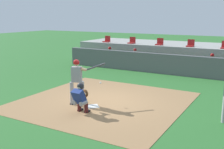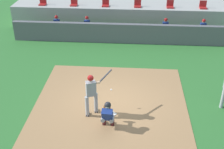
{
  "view_description": "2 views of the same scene",
  "coord_description": "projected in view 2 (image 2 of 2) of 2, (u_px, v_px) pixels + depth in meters",
  "views": [
    {
      "loc": [
        5.69,
        -9.26,
        3.47
      ],
      "look_at": [
        0.0,
        0.7,
        1.0
      ],
      "focal_mm": 44.41,
      "sensor_mm": 36.0,
      "label": 1
    },
    {
      "loc": [
        0.83,
        -10.47,
        7.35
      ],
      "look_at": [
        0.0,
        0.7,
        1.0
      ],
      "focal_mm": 47.93,
      "sensor_mm": 36.0,
      "label": 2
    }
  ],
  "objects": [
    {
      "name": "ground_plane",
      "position": [
        111.0,
        103.0,
        12.77
      ],
      "size": [
        80.0,
        80.0,
        0.0
      ],
      "primitive_type": "plane",
      "color": "#2D6B2D"
    },
    {
      "name": "dugout_player_0",
      "position": [
        57.0,
        25.0,
        19.06
      ],
      "size": [
        0.49,
        0.7,
        1.3
      ],
      "color": "#939399",
      "rests_on": "ground"
    },
    {
      "name": "stadium_seat_3",
      "position": [
        138.0,
        5.0,
        20.07
      ],
      "size": [
        0.46,
        0.46,
        0.48
      ],
      "color": "#A51E1E",
      "rests_on": "stands_platform"
    },
    {
      "name": "stadium_seat_2",
      "position": [
        106.0,
        4.0,
        20.21
      ],
      "size": [
        0.46,
        0.46,
        0.48
      ],
      "color": "#A51E1E",
      "rests_on": "stands_platform"
    },
    {
      "name": "dirt_infield",
      "position": [
        111.0,
        103.0,
        12.76
      ],
      "size": [
        6.4,
        6.4,
        0.01
      ],
      "primitive_type": "cube",
      "color": "#9E754C",
      "rests_on": "ground"
    },
    {
      "name": "stands_platform",
      "position": [
        122.0,
        10.0,
        21.88
      ],
      "size": [
        15.0,
        4.4,
        1.4
      ],
      "primitive_type": "cube",
      "color": "#9E9E99",
      "rests_on": "ground"
    },
    {
      "name": "stadium_seat_5",
      "position": [
        203.0,
        6.0,
        19.8
      ],
      "size": [
        0.46,
        0.46,
        0.48
      ],
      "color": "#A51E1E",
      "rests_on": "stands_platform"
    },
    {
      "name": "dugout_bench",
      "position": [
        120.0,
        33.0,
        19.16
      ],
      "size": [
        11.8,
        0.44,
        0.45
      ],
      "primitive_type": "cube",
      "color": "olive",
      "rests_on": "ground"
    },
    {
      "name": "stadium_seat_1",
      "position": [
        74.0,
        3.0,
        20.35
      ],
      "size": [
        0.46,
        0.46,
        0.48
      ],
      "color": "#A51E1E",
      "rests_on": "stands_platform"
    },
    {
      "name": "batter_at_plate",
      "position": [
        92.0,
        92.0,
        11.59
      ],
      "size": [
        0.99,
        1.16,
        1.8
      ],
      "color": "#99999E",
      "rests_on": "ground"
    },
    {
      "name": "dugout_player_2",
      "position": [
        165.0,
        28.0,
        18.62
      ],
      "size": [
        0.49,
        0.7,
        1.3
      ],
      "color": "#939399",
      "rests_on": "ground"
    },
    {
      "name": "dugout_wall",
      "position": [
        119.0,
        33.0,
        18.11
      ],
      "size": [
        13.0,
        0.3,
        1.2
      ],
      "primitive_type": "cube",
      "color": "#59595E",
      "rests_on": "ground"
    },
    {
      "name": "catcher_crouched",
      "position": [
        108.0,
        114.0,
        11.11
      ],
      "size": [
        0.5,
        1.65,
        1.13
      ],
      "color": "gray",
      "rests_on": "ground"
    },
    {
      "name": "dugout_player_3",
      "position": [
        203.0,
        29.0,
        18.47
      ],
      "size": [
        0.49,
        0.7,
        1.3
      ],
      "color": "#939399",
      "rests_on": "ground"
    },
    {
      "name": "stadium_seat_4",
      "position": [
        170.0,
        5.0,
        19.94
      ],
      "size": [
        0.46,
        0.46,
        0.48
      ],
      "color": "#A51E1E",
      "rests_on": "stands_platform"
    },
    {
      "name": "stadium_seat_0",
      "position": [
        43.0,
        3.0,
        20.49
      ],
      "size": [
        0.46,
        0.46,
        0.48
      ],
      "color": "#A51E1E",
      "rests_on": "stands_platform"
    },
    {
      "name": "dugout_player_1",
      "position": [
        87.0,
        26.0,
        18.94
      ],
      "size": [
        0.49,
        0.7,
        1.3
      ],
      "color": "#939399",
      "rests_on": "ground"
    },
    {
      "name": "home_plate",
      "position": [
        109.0,
        114.0,
        12.06
      ],
      "size": [
        0.62,
        0.62,
        0.02
      ],
      "primitive_type": "cube",
      "rotation": [
        0.0,
        0.0,
        0.79
      ],
      "color": "white",
      "rests_on": "dirt_infield"
    }
  ]
}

